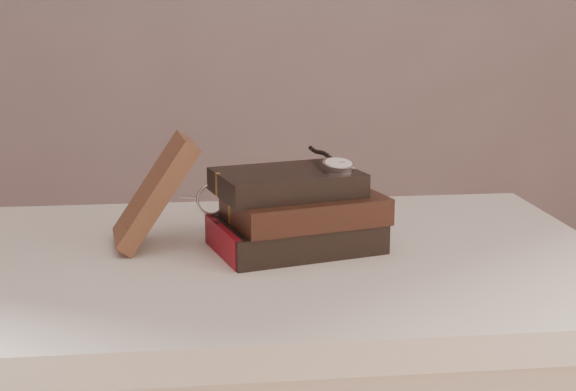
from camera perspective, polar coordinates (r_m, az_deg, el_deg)
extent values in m
cube|color=silver|center=(1.09, -3.17, -5.19)|extent=(1.00, 0.60, 0.04)
cube|color=white|center=(1.11, -3.13, -8.13)|extent=(0.88, 0.49, 0.08)
cube|color=black|center=(1.10, 0.52, -2.76)|extent=(0.25, 0.20, 0.04)
cube|color=beige|center=(1.10, 0.65, -2.75)|extent=(0.24, 0.19, 0.03)
cube|color=gold|center=(1.09, -5.08, -3.02)|extent=(0.01, 0.01, 0.04)
cube|color=maroon|center=(1.07, -4.69, -3.33)|extent=(0.04, 0.13, 0.04)
cube|color=black|center=(1.09, 1.19, -0.87)|extent=(0.23, 0.19, 0.04)
cube|color=beige|center=(1.09, 1.32, -0.86)|extent=(0.22, 0.17, 0.03)
cube|color=gold|center=(1.07, -4.09, -1.09)|extent=(0.01, 0.01, 0.04)
cube|color=black|center=(1.09, -0.09, 0.96)|extent=(0.22, 0.17, 0.03)
cube|color=beige|center=(1.09, 0.04, 0.97)|extent=(0.21, 0.16, 0.02)
cube|color=gold|center=(1.08, -5.03, 0.77)|extent=(0.01, 0.01, 0.03)
cube|color=#46281B|center=(1.11, -9.50, 0.27)|extent=(0.13, 0.12, 0.15)
cylinder|color=silver|center=(1.09, 3.65, 2.13)|extent=(0.06, 0.06, 0.02)
cylinder|color=white|center=(1.09, 3.65, 2.34)|extent=(0.05, 0.04, 0.01)
torus|color=silver|center=(1.09, 3.65, 2.32)|extent=(0.05, 0.05, 0.01)
cylinder|color=silver|center=(1.11, 3.08, 2.38)|extent=(0.01, 0.01, 0.01)
cube|color=black|center=(1.09, 3.53, 2.44)|extent=(0.00, 0.01, 0.00)
cube|color=black|center=(1.09, 3.87, 2.40)|extent=(0.01, 0.00, 0.00)
sphere|color=black|center=(1.12, 3.01, 2.71)|extent=(0.01, 0.01, 0.01)
sphere|color=black|center=(1.13, 2.81, 2.90)|extent=(0.01, 0.01, 0.01)
sphere|color=black|center=(1.14, 2.60, 3.03)|extent=(0.01, 0.01, 0.01)
sphere|color=black|center=(1.15, 2.40, 3.10)|extent=(0.01, 0.01, 0.01)
sphere|color=black|center=(1.16, 2.20, 3.12)|extent=(0.01, 0.01, 0.01)
sphere|color=black|center=(1.18, 2.01, 3.17)|extent=(0.01, 0.01, 0.01)
sphere|color=black|center=(1.19, 1.82, 3.27)|extent=(0.01, 0.01, 0.01)
sphere|color=black|center=(1.20, 1.63, 3.43)|extent=(0.01, 0.01, 0.01)
torus|color=silver|center=(1.12, -5.52, -0.31)|extent=(0.05, 0.02, 0.04)
torus|color=silver|center=(1.13, -3.25, -0.10)|extent=(0.05, 0.02, 0.04)
cylinder|color=silver|center=(1.12, -4.38, -0.07)|extent=(0.01, 0.01, 0.00)
cylinder|color=silver|center=(1.16, -7.14, -0.12)|extent=(0.03, 0.09, 0.02)
cylinder|color=silver|center=(1.19, -3.10, 0.24)|extent=(0.03, 0.09, 0.02)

